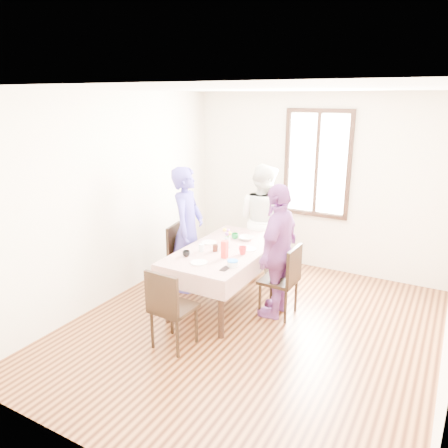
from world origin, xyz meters
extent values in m
plane|color=#321508|center=(0.00, 0.00, 0.00)|extent=(4.50, 4.50, 0.00)
plane|color=beige|center=(0.00, 2.25, 1.35)|extent=(4.00, 0.00, 4.00)
cube|color=black|center=(0.00, 2.23, 1.65)|extent=(1.02, 0.06, 1.62)
cube|color=white|center=(0.00, 2.24, 1.65)|extent=(0.90, 0.02, 1.50)
cube|color=black|center=(-0.59, 0.44, 0.38)|extent=(0.86, 1.69, 0.75)
cube|color=#4E0700|center=(-0.59, 0.44, 0.76)|extent=(0.98, 1.81, 0.01)
cube|color=black|center=(-1.30, 0.60, 0.46)|extent=(0.49, 0.49, 0.91)
cube|color=black|center=(0.13, 0.50, 0.46)|extent=(0.43, 0.43, 0.91)
cube|color=black|center=(-0.59, 1.60, 0.46)|extent=(0.43, 0.43, 0.91)
cube|color=black|center=(-0.59, -0.72, 0.46)|extent=(0.44, 0.44, 0.91)
imported|color=#3E348E|center=(-1.28, 0.60, 0.87)|extent=(0.55, 0.71, 1.74)
imported|color=white|center=(-0.59, 1.58, 0.84)|extent=(0.97, 0.85, 1.69)
imported|color=#793A7E|center=(0.11, 0.50, 0.83)|extent=(0.41, 0.98, 1.66)
imported|color=black|center=(-0.87, -0.04, 0.80)|extent=(0.11, 0.11, 0.07)
imported|color=red|center=(-0.30, 0.36, 0.81)|extent=(0.14, 0.14, 0.10)
imported|color=#0C7226|center=(-0.66, 0.84, 0.80)|extent=(0.13, 0.13, 0.08)
imported|color=white|center=(-0.50, 0.87, 0.79)|extent=(0.22, 0.22, 0.05)
cube|color=red|center=(-0.44, 0.14, 0.87)|extent=(0.07, 0.07, 0.21)
cylinder|color=white|center=(-0.22, -0.05, 0.79)|extent=(0.13, 0.13, 0.06)
cylinder|color=black|center=(-0.65, 0.28, 0.81)|extent=(0.06, 0.06, 0.09)
cylinder|color=silver|center=(-0.80, 0.20, 0.81)|extent=(0.07, 0.07, 0.10)
cube|color=black|center=(-0.26, -0.16, 0.77)|extent=(0.07, 0.15, 0.01)
cylinder|color=silver|center=(-0.58, 0.46, 0.83)|extent=(0.07, 0.07, 0.14)
cylinder|color=white|center=(-0.89, 0.53, 0.77)|extent=(0.20, 0.20, 0.01)
cylinder|color=white|center=(-0.31, 0.54, 0.77)|extent=(0.20, 0.20, 0.01)
cylinder|color=white|center=(-0.62, -0.15, 0.77)|extent=(0.20, 0.20, 0.01)
cylinder|color=blue|center=(-0.22, -0.05, 0.83)|extent=(0.12, 0.12, 0.01)
camera|label=1|loc=(1.91, -4.10, 2.63)|focal=34.55mm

